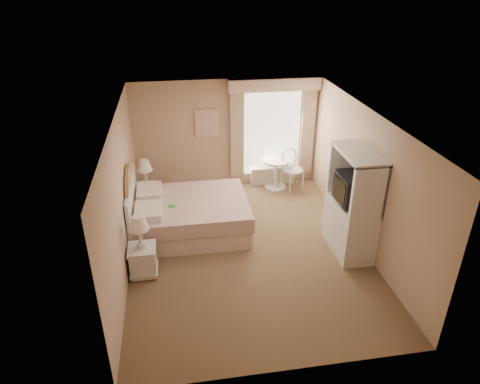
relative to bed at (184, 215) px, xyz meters
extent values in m
cube|color=brown|center=(1.11, -0.78, -0.37)|extent=(4.20, 5.50, 0.01)
cube|color=silver|center=(1.11, -0.78, 2.13)|extent=(4.20, 5.50, 0.01)
cube|color=#D1AB8B|center=(1.11, 1.97, 0.88)|extent=(4.20, 0.01, 2.50)
cube|color=#D1AB8B|center=(1.11, -3.53, 0.88)|extent=(4.20, 0.01, 2.50)
cube|color=#D1AB8B|center=(-0.99, -0.78, 0.88)|extent=(0.01, 5.50, 2.50)
cube|color=#D1AB8B|center=(3.21, -0.78, 0.88)|extent=(0.01, 5.50, 2.50)
cube|color=white|center=(2.16, 1.94, 0.88)|extent=(1.30, 0.02, 2.00)
cube|color=tan|center=(1.33, 1.89, 0.88)|extent=(0.30, 0.08, 2.05)
cube|color=tan|center=(2.99, 1.89, 0.88)|extent=(0.30, 0.08, 2.05)
cube|color=tan|center=(2.16, 1.85, 2.00)|extent=(2.05, 0.20, 0.28)
cube|color=beige|center=(2.16, 1.85, -0.16)|extent=(1.00, 0.22, 0.42)
cube|color=#D7BD84|center=(0.66, 1.94, 1.18)|extent=(0.52, 0.03, 0.62)
cube|color=beige|center=(0.66, 1.92, 1.18)|extent=(0.42, 0.02, 0.52)
cube|color=tan|center=(0.11, 0.00, -0.19)|extent=(2.17, 1.65, 0.37)
cube|color=beige|center=(0.11, 0.00, 0.14)|extent=(2.23, 1.72, 0.29)
cube|color=silver|center=(-0.63, -0.39, 0.35)|extent=(0.47, 0.64, 0.14)
cube|color=silver|center=(-0.63, 0.39, 0.35)|extent=(0.47, 0.64, 0.14)
cube|color=green|center=(-0.21, -0.16, 0.29)|extent=(0.14, 0.10, 0.01)
cube|color=silver|center=(-0.94, 0.00, 0.20)|extent=(0.06, 1.76, 1.14)
cylinder|color=#A58658|center=(-0.94, 0.00, 0.30)|extent=(0.05, 1.55, 1.55)
cube|color=white|center=(-0.73, -1.23, -0.13)|extent=(0.42, 0.42, 0.46)
cube|color=white|center=(-0.73, -1.23, 0.13)|extent=(0.46, 0.46, 0.05)
cube|color=white|center=(-0.73, -1.23, -0.28)|extent=(0.46, 0.46, 0.05)
cylinder|color=silver|center=(-0.73, -1.23, 0.20)|extent=(0.15, 0.15, 0.09)
cylinder|color=silver|center=(-0.73, -1.23, 0.38)|extent=(0.06, 0.06, 0.36)
cone|color=white|center=(-0.73, -1.23, 0.63)|extent=(0.33, 0.33, 0.24)
cube|color=white|center=(-0.73, 1.12, -0.13)|extent=(0.41, 0.41, 0.45)
cube|color=white|center=(-0.73, 1.12, 0.12)|extent=(0.45, 0.45, 0.05)
cube|color=white|center=(-0.73, 1.12, -0.28)|extent=(0.45, 0.45, 0.04)
cylinder|color=silver|center=(-0.73, 1.12, 0.19)|extent=(0.14, 0.14, 0.09)
cylinder|color=silver|center=(-0.73, 1.12, 0.37)|extent=(0.06, 0.06, 0.36)
cone|color=white|center=(-0.73, 1.12, 0.61)|extent=(0.32, 0.32, 0.23)
cylinder|color=silver|center=(2.21, 1.60, -0.36)|extent=(0.50, 0.50, 0.03)
cylinder|color=silver|center=(2.21, 1.60, -0.02)|extent=(0.08, 0.08, 0.67)
cylinder|color=white|center=(2.21, 1.60, 0.32)|extent=(0.67, 0.67, 0.04)
cylinder|color=silver|center=(2.47, 1.24, -0.14)|extent=(0.03, 0.03, 0.47)
cylinder|color=silver|center=(2.80, 1.37, -0.14)|extent=(0.03, 0.03, 0.47)
cylinder|color=silver|center=(2.34, 1.58, -0.14)|extent=(0.03, 0.03, 0.47)
cylinder|color=silver|center=(2.67, 1.70, -0.14)|extent=(0.03, 0.03, 0.47)
cylinder|color=white|center=(2.57, 1.47, 0.11)|extent=(0.59, 0.59, 0.04)
torus|color=silver|center=(2.52, 1.61, 0.36)|extent=(0.46, 0.27, 0.45)
cylinder|color=silver|center=(2.34, 1.58, 0.31)|extent=(0.03, 0.03, 0.42)
cylinder|color=silver|center=(2.67, 1.70, 0.31)|extent=(0.03, 0.03, 0.42)
cube|color=white|center=(2.92, -1.07, 0.10)|extent=(0.58, 1.16, 0.95)
cube|color=white|center=(2.92, -1.61, 1.05)|extent=(0.58, 0.08, 0.95)
cube|color=white|center=(2.92, -0.53, 1.05)|extent=(0.58, 0.08, 0.95)
cube|color=white|center=(2.92, -1.07, 1.52)|extent=(0.58, 1.16, 0.06)
cube|color=white|center=(3.19, -1.07, 1.05)|extent=(0.04, 1.16, 0.95)
cube|color=black|center=(2.90, -1.07, 0.87)|extent=(0.50, 0.63, 0.50)
cube|color=black|center=(2.65, -1.07, 0.87)|extent=(0.02, 0.53, 0.42)
camera|label=1|loc=(-0.05, -7.20, 4.17)|focal=32.00mm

